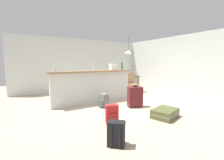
{
  "coord_description": "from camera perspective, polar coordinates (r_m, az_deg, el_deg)",
  "views": [
    {
      "loc": [
        -2.95,
        -4.35,
        1.39
      ],
      "look_at": [
        -0.05,
        0.35,
        0.75
      ],
      "focal_mm": 25.11,
      "sensor_mm": 36.0,
      "label": 1
    }
  ],
  "objects": [
    {
      "name": "bar_countertop",
      "position": [
        5.29,
        -6.91,
        3.16
      ],
      "size": [
        2.96,
        0.4,
        0.05
      ],
      "primitive_type": "cube",
      "color": "#93704C",
      "rests_on": "partition_half_wall"
    },
    {
      "name": "backpack_grey",
      "position": [
        4.85,
        -3.18,
        -7.59
      ],
      "size": [
        0.27,
        0.3,
        0.42
      ],
      "color": "slate",
      "rests_on": "ground_plane"
    },
    {
      "name": "suitcase_flat_olive",
      "position": [
        4.24,
        18.77,
        -11.34
      ],
      "size": [
        0.89,
        0.67,
        0.22
      ],
      "color": "#51562D",
      "rests_on": "ground_plane"
    },
    {
      "name": "dining_table",
      "position": [
        7.33,
        4.98,
        0.75
      ],
      "size": [
        1.1,
        0.8,
        0.74
      ],
      "color": "brown",
      "rests_on": "ground_plane"
    },
    {
      "name": "backpack_red",
      "position": [
        3.67,
        -0.03,
        -12.32
      ],
      "size": [
        0.33,
        0.31,
        0.42
      ],
      "color": "red",
      "rests_on": "ground_plane"
    },
    {
      "name": "dining_chair_near_partition",
      "position": [
        6.86,
        7.04,
        -0.77
      ],
      "size": [
        0.43,
        0.43,
        0.93
      ],
      "color": "#9E754C",
      "rests_on": "ground_plane"
    },
    {
      "name": "bottle_green",
      "position": [
        5.98,
        3.64,
        5.15
      ],
      "size": [
        0.07,
        0.07,
        0.28
      ],
      "primitive_type": "cylinder",
      "color": "#2D6B38",
      "rests_on": "bar_countertop"
    },
    {
      "name": "ground_plane",
      "position": [
        5.45,
        2.38,
        -8.47
      ],
      "size": [
        13.0,
        13.0,
        0.05
      ],
      "primitive_type": "cube",
      "color": "#BCAD8E"
    },
    {
      "name": "wall_right",
      "position": [
        7.6,
        20.58,
        5.12
      ],
      "size": [
        0.1,
        6.0,
        2.5
      ],
      "primitive_type": "cube",
      "color": "silver",
      "rests_on": "ground_plane"
    },
    {
      "name": "partition_half_wall",
      "position": [
        5.35,
        -6.83,
        -2.74
      ],
      "size": [
        2.8,
        0.2,
        1.05
      ],
      "primitive_type": "cube",
      "color": "silver",
      "rests_on": "ground_plane"
    },
    {
      "name": "pendant_lamp",
      "position": [
        7.27,
        5.91,
        10.17
      ],
      "size": [
        0.34,
        0.34,
        0.77
      ],
      "color": "black"
    },
    {
      "name": "wall_back",
      "position": [
        7.97,
        -10.03,
        5.49
      ],
      "size": [
        6.6,
        0.1,
        2.5
      ],
      "primitive_type": "cube",
      "color": "silver",
      "rests_on": "ground_plane"
    },
    {
      "name": "bottle_clear",
      "position": [
        5.27,
        -6.82,
        4.86
      ],
      "size": [
        0.06,
        0.06,
        0.26
      ],
      "primitive_type": "cylinder",
      "color": "silver",
      "rests_on": "bar_countertop"
    },
    {
      "name": "backpack_black",
      "position": [
        2.75,
        1.58,
        -19.03
      ],
      "size": [
        0.34,
        0.34,
        0.42
      ],
      "color": "black",
      "rests_on": "ground_plane"
    },
    {
      "name": "suitcase_upright_maroon",
      "position": [
        4.9,
        8.37,
        -5.96
      ],
      "size": [
        0.49,
        0.36,
        0.67
      ],
      "color": "maroon",
      "rests_on": "ground_plane"
    },
    {
      "name": "grocery_bag",
      "position": [
        5.7,
        0.47,
        4.81
      ],
      "size": [
        0.26,
        0.18,
        0.22
      ],
      "primitive_type": "cube",
      "color": "silver",
      "rests_on": "bar_countertop"
    },
    {
      "name": "bottle_white",
      "position": [
        4.88,
        -20.04,
        4.08
      ],
      "size": [
        0.08,
        0.08,
        0.22
      ],
      "primitive_type": "cylinder",
      "color": "silver",
      "rests_on": "bar_countertop"
    }
  ]
}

